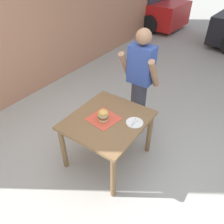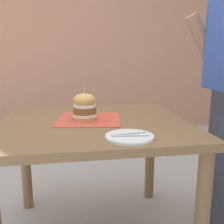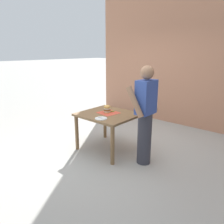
{
  "view_description": "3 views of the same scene",
  "coord_description": "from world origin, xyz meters",
  "px_view_note": "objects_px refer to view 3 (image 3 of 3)",
  "views": [
    {
      "loc": [
        1.3,
        -1.78,
        2.52
      ],
      "look_at": [
        0.0,
        0.1,
        0.79
      ],
      "focal_mm": 35.0,
      "sensor_mm": 36.0,
      "label": 1
    },
    {
      "loc": [
        1.43,
        -0.13,
        1.11
      ],
      "look_at": [
        0.0,
        0.1,
        0.79
      ],
      "focal_mm": 42.0,
      "sensor_mm": 36.0,
      "label": 2
    },
    {
      "loc": [
        3.0,
        2.7,
        1.91
      ],
      "look_at": [
        0.0,
        0.1,
        0.79
      ],
      "focal_mm": 35.0,
      "sensor_mm": 36.0,
      "label": 3
    }
  ],
  "objects_px": {
    "sandwich": "(107,109)",
    "side_plate_with_forks": "(101,118)",
    "patio_table": "(108,119)",
    "diner_across_table": "(145,114)",
    "pickle_spear": "(112,111)"
  },
  "relations": [
    {
      "from": "patio_table",
      "to": "pickle_spear",
      "type": "xyz_separation_m",
      "value": [
        -0.14,
        -0.01,
        0.13
      ]
    },
    {
      "from": "sandwich",
      "to": "diner_across_table",
      "type": "relative_size",
      "value": 0.11
    },
    {
      "from": "sandwich",
      "to": "pickle_spear",
      "type": "relative_size",
      "value": 2.25
    },
    {
      "from": "sandwich",
      "to": "side_plate_with_forks",
      "type": "distance_m",
      "value": 0.41
    },
    {
      "from": "pickle_spear",
      "to": "diner_across_table",
      "type": "bearing_deg",
      "value": 80.48
    },
    {
      "from": "side_plate_with_forks",
      "to": "patio_table",
      "type": "bearing_deg",
      "value": -158.98
    },
    {
      "from": "sandwich",
      "to": "patio_table",
      "type": "bearing_deg",
      "value": 60.1
    },
    {
      "from": "side_plate_with_forks",
      "to": "diner_across_table",
      "type": "bearing_deg",
      "value": 114.85
    },
    {
      "from": "pickle_spear",
      "to": "diner_across_table",
      "type": "relative_size",
      "value": 0.05
    },
    {
      "from": "patio_table",
      "to": "pickle_spear",
      "type": "distance_m",
      "value": 0.19
    },
    {
      "from": "sandwich",
      "to": "diner_across_table",
      "type": "height_order",
      "value": "diner_across_table"
    },
    {
      "from": "pickle_spear",
      "to": "diner_across_table",
      "type": "height_order",
      "value": "diner_across_table"
    },
    {
      "from": "patio_table",
      "to": "side_plate_with_forks",
      "type": "height_order",
      "value": "side_plate_with_forks"
    },
    {
      "from": "patio_table",
      "to": "diner_across_table",
      "type": "distance_m",
      "value": 0.87
    },
    {
      "from": "sandwich",
      "to": "side_plate_with_forks",
      "type": "relative_size",
      "value": 0.85
    }
  ]
}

